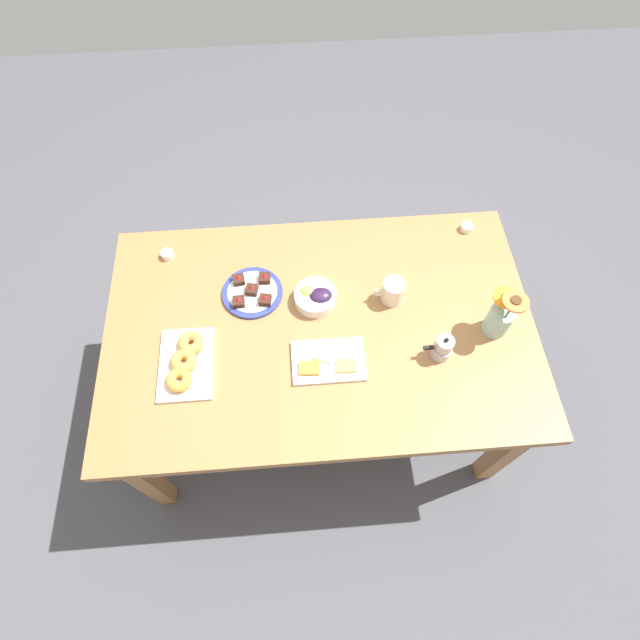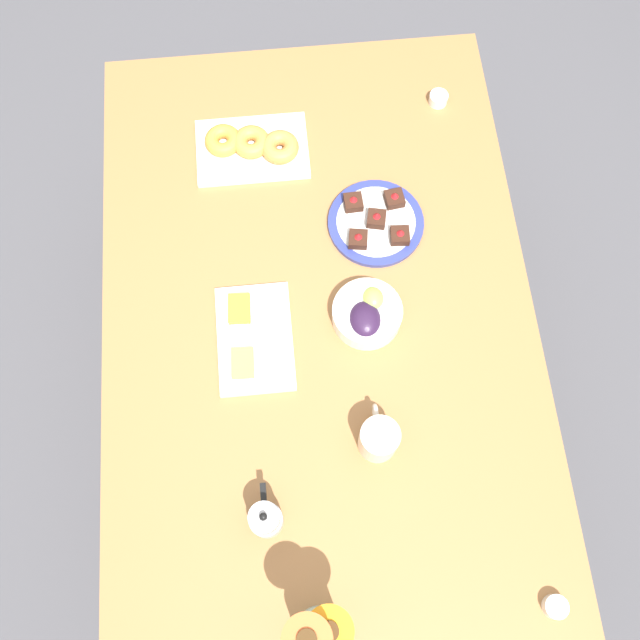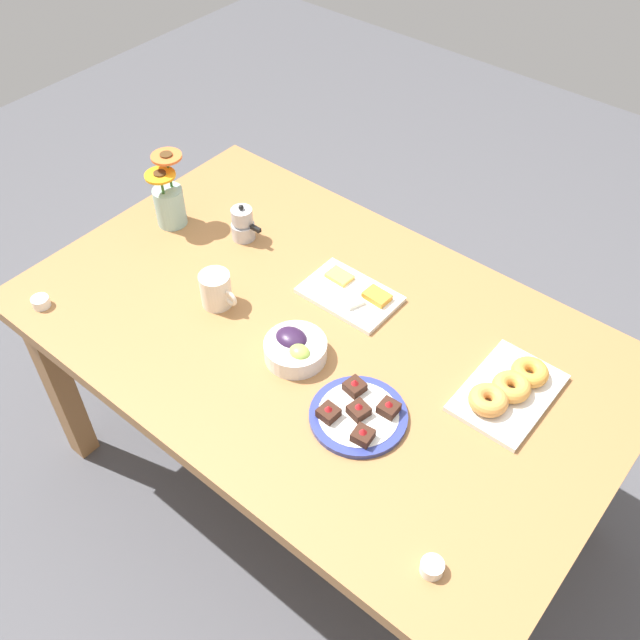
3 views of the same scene
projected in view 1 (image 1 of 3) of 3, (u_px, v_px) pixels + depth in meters
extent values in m
plane|color=#4C4C51|center=(320.00, 397.00, 2.50)|extent=(6.00, 6.00, 0.00)
cube|color=#9E6B3D|center=(320.00, 328.00, 1.87)|extent=(1.60, 1.00, 0.04)
cube|color=#9E6B3D|center=(461.00, 279.00, 2.43)|extent=(0.07, 0.07, 0.70)
cube|color=#9E6B3D|center=(163.00, 298.00, 2.37)|extent=(0.07, 0.07, 0.70)
cube|color=#9E6B3D|center=(505.00, 451.00, 2.01)|extent=(0.07, 0.07, 0.70)
cube|color=#9E6B3D|center=(146.00, 479.00, 1.96)|extent=(0.07, 0.07, 0.70)
cylinder|color=silver|center=(393.00, 291.00, 1.87)|extent=(0.08, 0.08, 0.10)
cylinder|color=brown|center=(394.00, 285.00, 1.83)|extent=(0.07, 0.07, 0.00)
torus|color=silver|center=(379.00, 292.00, 1.87)|extent=(0.05, 0.01, 0.05)
cylinder|color=white|center=(315.00, 297.00, 1.89)|extent=(0.16, 0.16, 0.05)
ellipsoid|color=#2D1938|center=(321.00, 296.00, 1.87)|extent=(0.09, 0.07, 0.04)
ellipsoid|color=#9EC14C|center=(308.00, 291.00, 1.87)|extent=(0.06, 0.05, 0.04)
cube|color=white|center=(328.00, 361.00, 1.77)|extent=(0.26, 0.17, 0.01)
cube|color=#EFB74C|center=(346.00, 366.00, 1.75)|extent=(0.07, 0.05, 0.01)
cube|color=white|center=(322.00, 355.00, 1.77)|extent=(0.08, 0.07, 0.01)
cube|color=orange|center=(309.00, 368.00, 1.74)|extent=(0.07, 0.05, 0.02)
cube|color=white|center=(186.00, 364.00, 1.77)|extent=(0.19, 0.28, 0.01)
torus|color=#D18740|center=(191.00, 343.00, 1.78)|extent=(0.11, 0.11, 0.04)
torus|color=gold|center=(184.00, 361.00, 1.75)|extent=(0.12, 0.12, 0.04)
torus|color=gold|center=(179.00, 380.00, 1.71)|extent=(0.13, 0.13, 0.04)
cylinder|color=white|center=(467.00, 227.00, 2.07)|extent=(0.05, 0.05, 0.03)
cylinder|color=#C68923|center=(467.00, 226.00, 2.06)|extent=(0.04, 0.04, 0.01)
cylinder|color=white|center=(167.00, 254.00, 2.00)|extent=(0.05, 0.05, 0.03)
cylinder|color=maroon|center=(166.00, 253.00, 1.99)|extent=(0.04, 0.04, 0.01)
cylinder|color=navy|center=(252.00, 293.00, 1.92)|extent=(0.23, 0.23, 0.01)
cylinder|color=white|center=(252.00, 292.00, 1.92)|extent=(0.19, 0.19, 0.01)
cube|color=#381E14|center=(265.00, 300.00, 1.88)|extent=(0.05, 0.05, 0.02)
cone|color=red|center=(265.00, 297.00, 1.86)|extent=(0.02, 0.02, 0.01)
cube|color=#381E14|center=(239.00, 302.00, 1.87)|extent=(0.05, 0.05, 0.02)
cone|color=red|center=(238.00, 299.00, 1.86)|extent=(0.02, 0.02, 0.01)
cube|color=#381E14|center=(265.00, 278.00, 1.93)|extent=(0.05, 0.05, 0.02)
cone|color=red|center=(264.00, 275.00, 1.91)|extent=(0.02, 0.02, 0.01)
cube|color=#381E14|center=(239.00, 280.00, 1.92)|extent=(0.05, 0.05, 0.02)
cone|color=red|center=(238.00, 277.00, 1.91)|extent=(0.02, 0.02, 0.01)
cube|color=#381E14|center=(252.00, 290.00, 1.90)|extent=(0.05, 0.05, 0.02)
cone|color=red|center=(251.00, 287.00, 1.88)|extent=(0.02, 0.02, 0.01)
cylinder|color=#99C1B7|center=(498.00, 321.00, 1.79)|extent=(0.09, 0.09, 0.12)
cylinder|color=#3D702D|center=(510.00, 310.00, 1.69)|extent=(0.01, 0.01, 0.10)
cylinder|color=orange|center=(516.00, 301.00, 1.64)|extent=(0.09, 0.09, 0.01)
cylinder|color=#472D14|center=(516.00, 300.00, 1.64)|extent=(0.04, 0.04, 0.01)
cylinder|color=#3D702D|center=(503.00, 303.00, 1.72)|extent=(0.01, 0.01, 0.06)
cylinder|color=orange|center=(506.00, 298.00, 1.69)|extent=(0.09, 0.09, 0.01)
cylinder|color=#472D14|center=(507.00, 297.00, 1.69)|extent=(0.04, 0.04, 0.01)
cylinder|color=#B7B7BC|center=(441.00, 351.00, 1.77)|extent=(0.07, 0.07, 0.05)
cylinder|color=#B7B7BC|center=(443.00, 347.00, 1.75)|extent=(0.05, 0.05, 0.01)
cylinder|color=#B7B7BC|center=(445.00, 344.00, 1.73)|extent=(0.06, 0.06, 0.04)
sphere|color=black|center=(447.00, 340.00, 1.70)|extent=(0.02, 0.02, 0.02)
cube|color=black|center=(428.00, 348.00, 1.74)|extent=(0.04, 0.01, 0.01)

